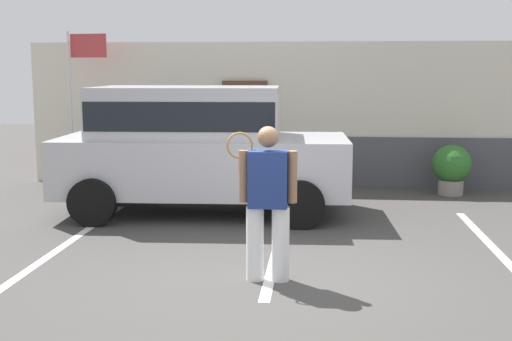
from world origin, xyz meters
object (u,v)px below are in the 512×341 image
Objects in this scene: parked_suv at (197,143)px; potted_plant_by_porch at (452,167)px; tennis_player_man at (267,201)px; flag_pole at (79,80)px.

parked_suv reaches higher than potted_plant_by_porch.
parked_suv reaches higher than tennis_player_man.
tennis_player_man is at bearing -119.46° from potted_plant_by_porch.
flag_pole is (-7.13, 0.09, 1.59)m from potted_plant_by_porch.
tennis_player_man is (1.41, -3.33, -0.25)m from parked_suv.
potted_plant_by_porch is at bearing 21.94° from parked_suv.
potted_plant_by_porch is 0.31× the size of flag_pole.
potted_plant_by_porch is at bearing -120.10° from tennis_player_man.
parked_suv is at bearing -67.72° from tennis_player_man.
flag_pole is (-2.71, 2.10, 0.97)m from parked_suv.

